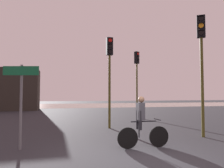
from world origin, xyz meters
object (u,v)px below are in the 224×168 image
direction_sign_post (21,94)px  cyclist (142,122)px  traffic_light_center (110,65)px  traffic_light_far_right (137,72)px  traffic_light_near_right (202,53)px

direction_sign_post → cyclist: 3.84m
traffic_light_center → direction_sign_post: size_ratio=1.78×
traffic_light_far_right → traffic_light_center: bearing=26.4°
direction_sign_post → cyclist: bearing=-177.3°
traffic_light_far_right → traffic_light_center: size_ratio=1.07×
traffic_light_near_right → traffic_light_far_right: 7.72m
traffic_light_near_right → traffic_light_center: 4.43m
direction_sign_post → cyclist: size_ratio=1.52×
traffic_light_near_right → traffic_light_far_right: (0.19, 7.72, 0.02)m
traffic_light_center → direction_sign_post: bearing=41.9°
traffic_light_far_right → direction_sign_post: bearing=21.4°
traffic_light_far_right → traffic_light_center: (-3.23, -4.50, -0.20)m
traffic_light_far_right → cyclist: 9.73m
direction_sign_post → traffic_light_near_right: bearing=-163.0°
traffic_light_center → traffic_light_far_right: bearing=-127.7°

